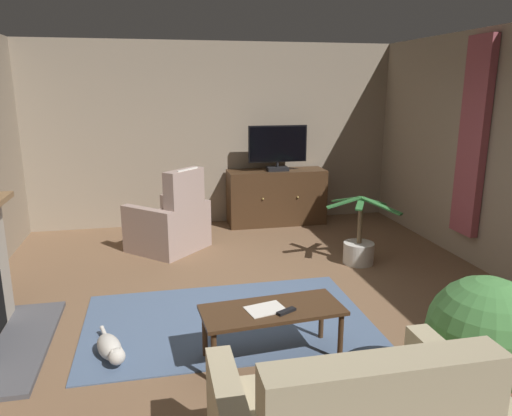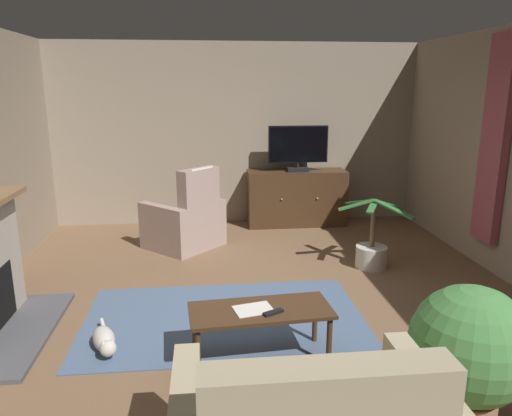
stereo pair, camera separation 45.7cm
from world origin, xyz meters
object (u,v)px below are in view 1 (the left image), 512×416
(tv_remote, at_px, (286,311))
(potted_plant_tall_palm_by_window, at_px, (359,247))
(tv_cabinet, at_px, (276,198))
(coffee_table, at_px, (272,314))
(armchair_in_far_corner, at_px, (171,224))
(cat, at_px, (110,348))
(folded_newspaper, at_px, (266,309))
(potted_plant_leafy_by_curtain, at_px, (485,338))
(television, at_px, (278,147))

(tv_remote, xyz_separation_m, potted_plant_tall_palm_by_window, (1.50, 2.01, -0.25))
(tv_cabinet, bearing_deg, coffee_table, -104.75)
(armchair_in_far_corner, xyz_separation_m, cat, (-0.60, -2.66, -0.26))
(armchair_in_far_corner, bearing_deg, folded_newspaper, -77.85)
(cat, bearing_deg, potted_plant_leafy_by_curtain, -24.60)
(coffee_table, bearing_deg, television, 75.06)
(television, xyz_separation_m, tv_remote, (-0.93, -3.93, -0.79))
(folded_newspaper, bearing_deg, potted_plant_tall_palm_by_window, 36.18)
(folded_newspaper, height_order, potted_plant_tall_palm_by_window, potted_plant_tall_palm_by_window)
(tv_cabinet, bearing_deg, cat, -122.63)
(tv_remote, xyz_separation_m, potted_plant_leafy_by_curtain, (1.16, -0.79, 0.07))
(folded_newspaper, xyz_separation_m, potted_plant_tall_palm_by_window, (1.65, 1.92, -0.25))
(potted_plant_leafy_by_curtain, distance_m, cat, 2.83)
(tv_cabinet, xyz_separation_m, potted_plant_leafy_by_curtain, (0.23, -4.78, 0.12))
(tv_remote, height_order, potted_plant_leafy_by_curtain, potted_plant_leafy_by_curtain)
(tv_remote, bearing_deg, tv_cabinet, -130.83)
(tv_cabinet, relative_size, potted_plant_leafy_by_curtain, 1.62)
(folded_newspaper, distance_m, potted_plant_tall_palm_by_window, 2.54)
(tv_cabinet, distance_m, coffee_table, 4.02)
(folded_newspaper, distance_m, cat, 1.32)
(potted_plant_leafy_by_curtain, bearing_deg, coffee_table, 144.61)
(armchair_in_far_corner, bearing_deg, coffee_table, -76.75)
(folded_newspaper, distance_m, potted_plant_leafy_by_curtain, 1.58)
(potted_plant_leafy_by_curtain, xyz_separation_m, cat, (-2.54, 1.16, -0.44))
(armchair_in_far_corner, relative_size, cat, 1.82)
(folded_newspaper, xyz_separation_m, potted_plant_leafy_by_curtain, (1.31, -0.88, 0.08))
(tv_cabinet, distance_m, armchair_in_far_corner, 1.96)
(tv_remote, bearing_deg, cat, -42.66)
(armchair_in_far_corner, xyz_separation_m, potted_plant_tall_palm_by_window, (2.28, -1.03, -0.15))
(tv_cabinet, height_order, cat, tv_cabinet)
(coffee_table, height_order, cat, coffee_table)
(armchair_in_far_corner, bearing_deg, tv_cabinet, 29.00)
(television, xyz_separation_m, armchair_in_far_corner, (-1.72, -0.90, -0.89))
(potted_plant_tall_palm_by_window, bearing_deg, potted_plant_leafy_by_curtain, -96.91)
(coffee_table, bearing_deg, armchair_in_far_corner, 103.25)
(television, height_order, folded_newspaper, television)
(coffee_table, distance_m, potted_plant_leafy_by_curtain, 1.54)
(tv_remote, distance_m, potted_plant_leafy_by_curtain, 1.41)
(television, distance_m, tv_remote, 4.12)
(armchair_in_far_corner, height_order, cat, armchair_in_far_corner)
(potted_plant_tall_palm_by_window, bearing_deg, tv_remote, -126.76)
(coffee_table, relative_size, cat, 1.77)
(coffee_table, distance_m, cat, 1.35)
(coffee_table, bearing_deg, potted_plant_leafy_by_curtain, -35.39)
(tv_cabinet, bearing_deg, television, -90.00)
(folded_newspaper, bearing_deg, armchair_in_far_corner, 88.91)
(television, bearing_deg, armchair_in_far_corner, -152.38)
(television, relative_size, armchair_in_far_corner, 0.77)
(television, relative_size, potted_plant_leafy_by_curtain, 0.97)
(tv_remote, bearing_deg, folded_newspaper, -57.82)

